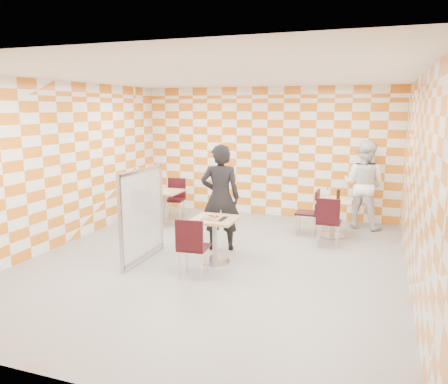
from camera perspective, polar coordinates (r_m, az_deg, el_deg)
name	(u,v)px	position (r m, az deg, el deg)	size (l,w,h in m)	color
room_shell	(225,168)	(7.50, 0.15, 3.14)	(7.00, 7.00, 7.00)	gray
main_table	(215,232)	(7.18, -1.20, -5.31)	(0.70, 0.70, 0.75)	tan
second_table	(333,211)	(8.87, 14.06, -2.49)	(0.70, 0.70, 0.75)	tan
empty_table	(165,202)	(9.59, -7.73, -1.25)	(0.70, 0.70, 0.75)	tan
chair_main_front	(192,243)	(6.52, -4.26, -6.70)	(0.46, 0.47, 0.92)	black
chair_second_front	(328,218)	(8.17, 13.47, -3.34)	(0.43, 0.44, 0.92)	black
chair_second_side	(312,209)	(8.85, 11.37, -2.16)	(0.44, 0.43, 0.92)	black
chair_empty_near	(143,207)	(8.95, -10.54, -1.98)	(0.51, 0.52, 0.92)	black
chair_empty_far	(176,195)	(10.10, -6.34, -0.40)	(0.48, 0.49, 0.92)	black
partition	(142,214)	(7.33, -10.62, -2.87)	(0.08, 1.38, 1.55)	white
man_dark	(220,198)	(7.74, -0.48, -0.73)	(0.69, 0.45, 1.90)	black
man_white	(364,185)	(9.65, 17.77, 0.93)	(0.90, 0.70, 1.85)	white
pizza_on_foil	(214,217)	(7.10, -1.25, -3.33)	(0.40, 0.40, 0.04)	silver
sport_bottle	(327,193)	(8.96, 13.34, -0.16)	(0.06, 0.06, 0.20)	white
soda_bottle	(338,194)	(8.81, 14.70, -0.32)	(0.07, 0.07, 0.23)	black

